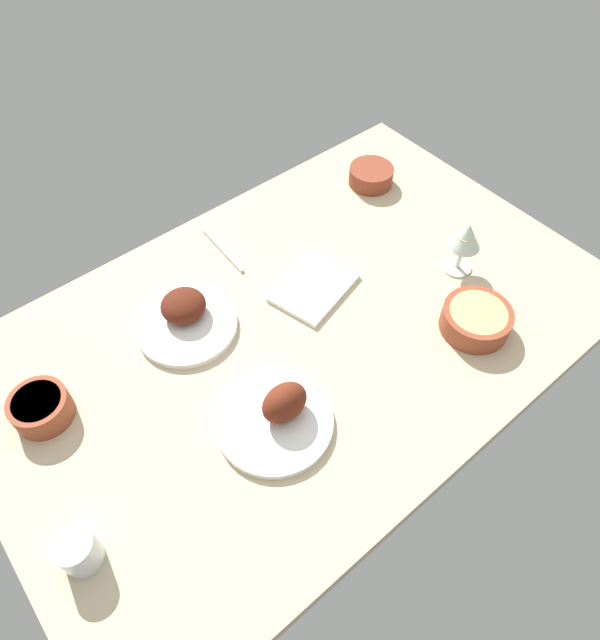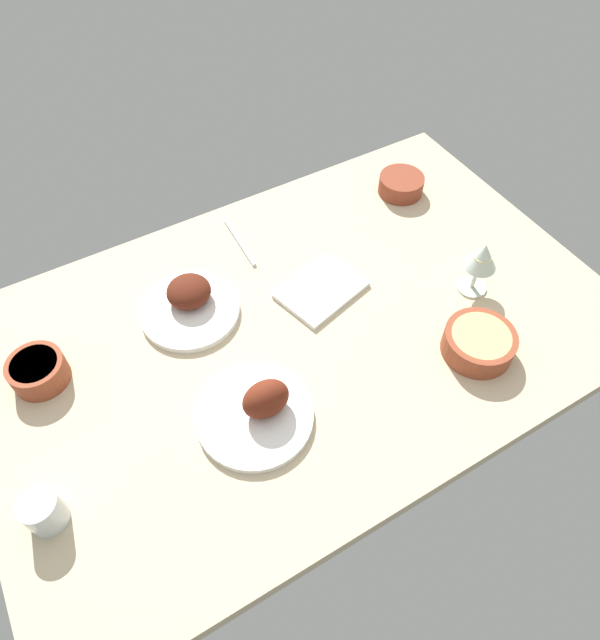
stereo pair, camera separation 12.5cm
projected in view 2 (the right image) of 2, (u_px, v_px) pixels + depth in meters
The scene contains 10 objects.
dining_table at pixel (300, 331), 128.11cm from camera, with size 140.00×90.00×4.00cm, color #C6B28E.
plate_center_main at pixel (259, 410), 110.60cm from camera, with size 23.35×23.35×9.30cm.
plate_near_viewer at pixel (190, 303), 127.63cm from camera, with size 22.46×22.46×7.27cm.
bowl_cream at pixel (401, 184), 152.74cm from camera, with size 12.08×12.08×4.93cm.
bowl_pasta at pixel (479, 342), 119.95cm from camera, with size 15.27×15.27×5.59cm.
bowl_sauce at pixel (38, 371), 115.44cm from camera, with size 11.56×11.56×5.82cm.
wine_glass at pixel (482, 258), 125.62cm from camera, with size 7.60×7.60×14.00cm.
water_tumbler at pixel (43, 511), 97.10cm from camera, with size 6.93×6.93×7.54cm, color silver.
folded_napkin at pixel (321, 290), 132.24cm from camera, with size 19.04×13.81×1.20cm, color white.
fork_loose at pixel (240, 242), 142.39cm from camera, with size 18.26×0.90×0.80cm, color silver.
Camera 2 is at (38.54, 66.24, 104.69)cm, focal length 31.67 mm.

